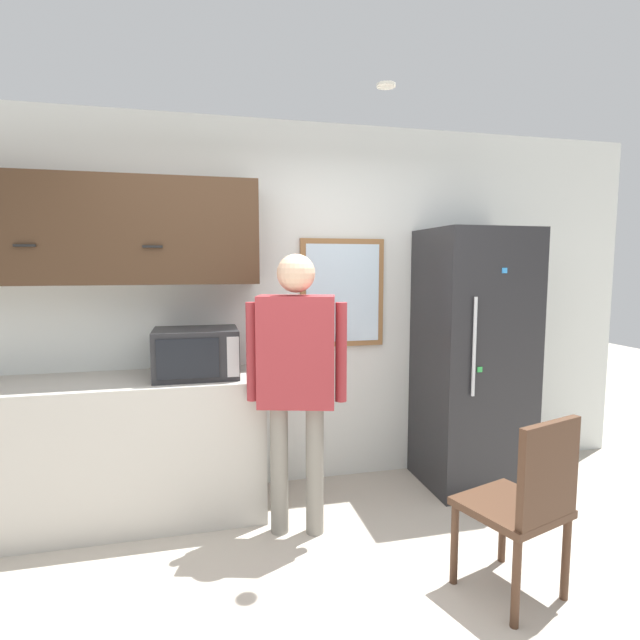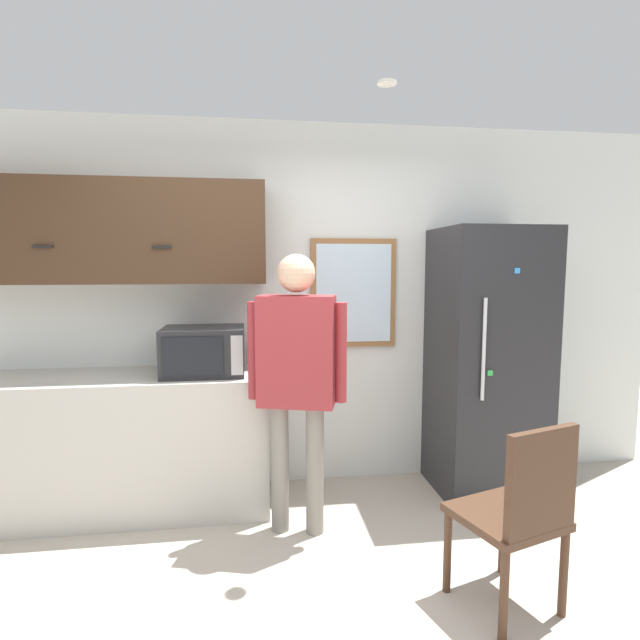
% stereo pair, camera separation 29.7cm
% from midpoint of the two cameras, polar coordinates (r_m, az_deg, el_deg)
% --- Properties ---
extents(back_wall, '(6.00, 0.06, 2.70)m').
position_cam_midpoint_polar(back_wall, '(3.75, -1.86, 1.51)').
color(back_wall, silver).
rests_on(back_wall, ground_plane).
extents(counter, '(2.05, 0.62, 0.93)m').
position_cam_midpoint_polar(counter, '(3.66, -20.28, -13.16)').
color(counter, '#BCB7AD').
rests_on(counter, ground_plane).
extents(upper_cabinets, '(2.05, 0.37, 0.68)m').
position_cam_midpoint_polar(upper_cabinets, '(3.60, -20.68, 9.35)').
color(upper_cabinets, '#3D2819').
extents(microwave, '(0.54, 0.42, 0.32)m').
position_cam_midpoint_polar(microwave, '(3.40, -10.74, -3.50)').
color(microwave, '#232326').
rests_on(microwave, counter).
extents(person, '(0.59, 0.34, 1.73)m').
position_cam_midpoint_polar(person, '(3.03, 0.14, -5.15)').
color(person, gray).
rests_on(person, ground_plane).
extents(refrigerator, '(0.72, 0.70, 1.92)m').
position_cam_midpoint_polar(refrigerator, '(3.88, 20.63, -4.50)').
color(refrigerator, '#232326').
rests_on(refrigerator, ground_plane).
extents(chair, '(0.55, 0.55, 0.94)m').
position_cam_midpoint_polar(chair, '(2.71, 24.99, -19.12)').
color(chair, '#472D1E').
rests_on(chair, ground_plane).
extents(window, '(0.65, 0.05, 0.82)m').
position_cam_midpoint_polar(window, '(3.79, 6.07, 3.07)').
color(window, olive).
extents(ceiling_light, '(0.11, 0.11, 0.01)m').
position_cam_midpoint_polar(ceiling_light, '(3.14, 10.63, 25.13)').
color(ceiling_light, white).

